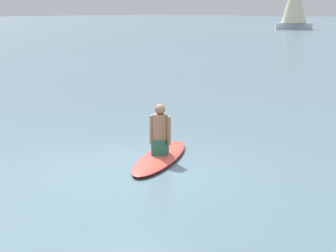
# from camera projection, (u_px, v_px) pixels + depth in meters

# --- Properties ---
(ground_plane) EXTENTS (400.00, 400.00, 0.00)m
(ground_plane) POSITION_uv_depth(u_px,v_px,m) (129.00, 168.00, 10.27)
(ground_plane) COLOR slate
(surfboard) EXTENTS (1.94, 2.81, 0.12)m
(surfboard) POSITION_uv_depth(u_px,v_px,m) (160.00, 157.00, 10.85)
(surfboard) COLOR #D84C3F
(surfboard) RESTS_ON ground
(person_paddler) EXTENTS (0.43, 0.42, 1.01)m
(person_paddler) POSITION_uv_depth(u_px,v_px,m) (160.00, 132.00, 10.74)
(person_paddler) COLOR #26664C
(person_paddler) RESTS_ON surfboard
(sailboat_near_right) EXTENTS (5.19, 5.19, 8.71)m
(sailboat_near_right) POSITION_uv_depth(u_px,v_px,m) (295.00, 1.00, 79.45)
(sailboat_near_right) COLOR silver
(sailboat_near_right) RESTS_ON ground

